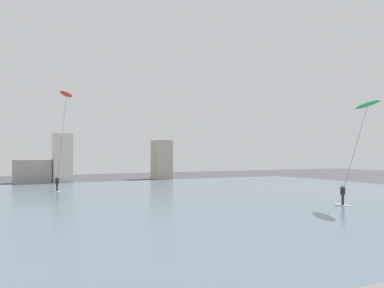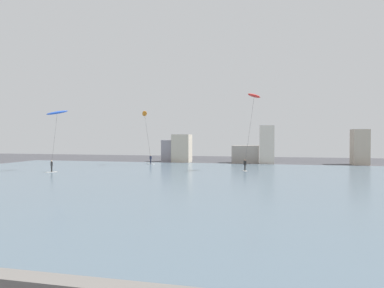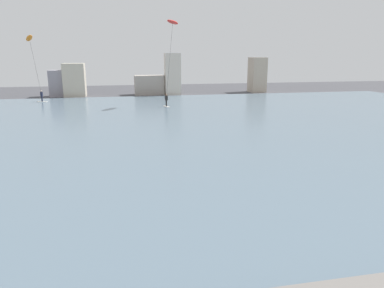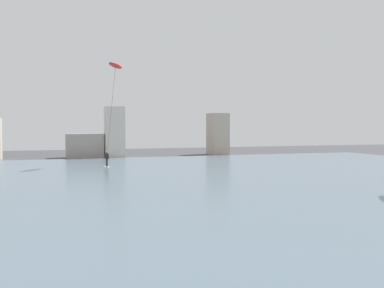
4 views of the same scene
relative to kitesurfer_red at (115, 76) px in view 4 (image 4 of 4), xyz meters
name	(u,v)px [view 4 (image 4 of 4)]	position (x,y,z in m)	size (l,w,h in m)	color
water_bay	(107,184)	(-2.80, -14.37, -9.74)	(84.00, 52.00, 0.10)	slate
far_shore_buildings	(75,139)	(-3.27, 14.36, -7.21)	(37.51, 4.53, 7.01)	gray
kitesurfer_red	(115,76)	(0.00, 0.00, 0.00)	(2.76, 3.77, 11.10)	silver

